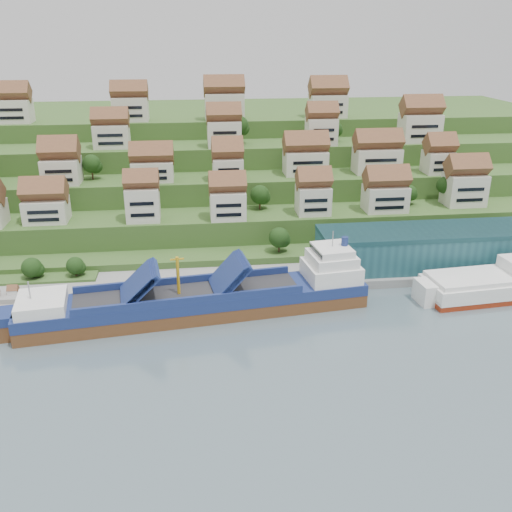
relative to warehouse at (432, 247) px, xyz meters
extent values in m
plane|color=slate|center=(-52.00, -17.00, -7.20)|extent=(300.00, 300.00, 0.00)
cube|color=gray|center=(-32.00, -2.00, -6.10)|extent=(180.00, 14.00, 2.20)
cube|color=#2D4C1E|center=(-52.00, 69.00, -5.20)|extent=(260.00, 128.00, 4.00)
cube|color=#2D4C1E|center=(-52.00, 74.00, -1.70)|extent=(260.00, 118.00, 11.00)
cube|color=#2D4C1E|center=(-52.00, 82.00, 1.80)|extent=(260.00, 102.00, 18.00)
cube|color=#2D4C1E|center=(-52.00, 90.00, 5.30)|extent=(260.00, 86.00, 25.00)
cube|color=#2D4C1E|center=(-52.00, 99.00, 8.30)|extent=(260.00, 68.00, 31.00)
cube|color=beige|center=(-102.79, 22.54, 6.95)|extent=(11.60, 8.57, 6.30)
cube|color=beige|center=(-76.19, 20.02, 8.52)|extent=(9.16, 7.03, 9.45)
cube|color=beige|center=(-52.69, 19.07, 7.76)|extent=(9.86, 7.62, 7.92)
cube|color=beige|center=(-27.93, 20.79, 7.82)|extent=(9.37, 7.73, 8.04)
cube|color=beige|center=(-6.32, 21.18, 7.51)|extent=(12.22, 8.26, 7.41)
cube|color=beige|center=(19.30, 24.11, 8.52)|extent=(11.69, 8.31, 9.44)
cube|color=beige|center=(-100.56, 37.22, 14.51)|extent=(10.74, 8.98, 7.42)
cube|color=beige|center=(-74.01, 37.18, 13.79)|extent=(12.42, 7.90, 5.98)
cube|color=beige|center=(-51.46, 34.66, 14.27)|extent=(8.93, 8.56, 6.93)
cube|color=beige|center=(-26.58, 39.89, 14.48)|extent=(13.26, 8.36, 7.35)
cube|color=beige|center=(-3.56, 39.30, 14.70)|extent=(14.38, 8.18, 7.80)
cube|color=beige|center=(15.88, 36.70, 14.21)|extent=(8.92, 8.04, 6.82)
cube|color=beige|center=(-87.36, 54.41, 21.50)|extent=(11.21, 7.30, 7.41)
cube|color=beige|center=(-51.23, 51.67, 21.97)|extent=(10.71, 7.79, 8.34)
cube|color=beige|center=(-19.14, 51.33, 22.14)|extent=(9.77, 7.14, 8.69)
cube|color=beige|center=(15.40, 53.14, 22.41)|extent=(13.04, 8.47, 9.22)
cube|color=beige|center=(-121.46, 71.67, 27.67)|extent=(12.00, 8.03, 7.75)
cube|color=beige|center=(-82.23, 70.94, 27.83)|extent=(12.06, 7.51, 8.05)
cube|color=beige|center=(-49.78, 70.12, 28.32)|extent=(13.46, 8.15, 9.04)
cube|color=beige|center=(-12.29, 72.22, 27.74)|extent=(12.93, 8.73, 7.88)
ellipsoid|color=#1F4015|center=(-39.57, 9.11, 1.03)|extent=(5.59, 5.59, 5.59)
ellipsoid|color=#1F4015|center=(2.87, 26.11, 7.46)|extent=(4.82, 4.82, 4.82)
ellipsoid|color=#1F4015|center=(14.03, 26.11, 9.57)|extent=(5.28, 5.28, 5.28)
ellipsoid|color=#1F4015|center=(-42.67, 26.66, 8.30)|extent=(5.60, 5.60, 5.60)
ellipsoid|color=#1F4015|center=(-6.30, 42.83, 15.68)|extent=(4.14, 4.14, 4.14)
ellipsoid|color=#1F4015|center=(-101.24, 42.38, 14.78)|extent=(5.59, 5.59, 5.59)
ellipsoid|color=#1F4015|center=(-92.41, 40.97, 15.66)|extent=(5.58, 5.58, 5.58)
ellipsoid|color=#1F4015|center=(-45.86, 56.21, 24.03)|extent=(6.04, 6.04, 6.04)
ellipsoid|color=#1F4015|center=(-19.66, 58.94, 22.56)|extent=(5.12, 5.12, 5.12)
ellipsoid|color=#1F4015|center=(-13.08, 56.97, 22.11)|extent=(4.86, 4.86, 4.86)
ellipsoid|color=#1F4015|center=(-103.10, 2.00, -1.68)|extent=(5.10, 5.10, 5.10)
ellipsoid|color=#1F4015|center=(-92.56, 2.00, -1.64)|extent=(4.48, 4.48, 4.48)
cube|color=#21535B|center=(0.00, 0.00, 0.00)|extent=(60.00, 15.00, 10.00)
cylinder|color=gray|center=(-34.00, -7.00, -1.00)|extent=(0.16, 0.16, 8.00)
cube|color=maroon|center=(-33.40, -7.00, 2.60)|extent=(1.20, 0.05, 0.80)
cube|color=white|center=(-106.00, -5.50, -5.10)|extent=(2.40, 2.20, 2.20)
cube|color=brown|center=(-62.52, -17.35, -6.20)|extent=(79.18, 21.54, 5.02)
cube|color=navy|center=(-62.52, -17.35, -2.88)|extent=(79.19, 21.66, 2.61)
cube|color=white|center=(-95.39, -21.41, -0.37)|extent=(11.36, 12.59, 2.61)
cube|color=#262628|center=(-64.51, -17.60, -1.58)|extent=(51.06, 16.31, 0.30)
cube|color=navy|center=(-75.47, -18.95, 1.83)|extent=(8.82, 11.92, 6.94)
cube|color=navy|center=(-55.55, -16.49, 1.83)|extent=(8.45, 11.87, 7.33)
cylinder|color=gold|center=(-66.50, -17.84, 2.84)|extent=(0.78, 0.78, 9.03)
cube|color=white|center=(-30.64, -13.42, 0.33)|extent=(13.36, 12.83, 4.01)
cube|color=white|center=(-30.64, -13.42, 3.54)|extent=(11.22, 11.39, 2.51)
cube|color=white|center=(-30.64, -13.42, 5.65)|extent=(9.08, 9.95, 1.81)
cylinder|color=navy|center=(-27.65, -13.05, 7.55)|extent=(1.79, 1.79, 2.21)
cube|color=maroon|center=(8.82, -16.02, -6.54)|extent=(33.78, 14.91, 2.85)
cube|color=white|center=(8.82, -16.02, -4.14)|extent=(33.79, 15.03, 3.50)
cube|color=white|center=(8.82, -16.02, -1.95)|extent=(32.04, 13.57, 1.31)
camera|label=1|loc=(-63.04, -134.45, 53.77)|focal=40.00mm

